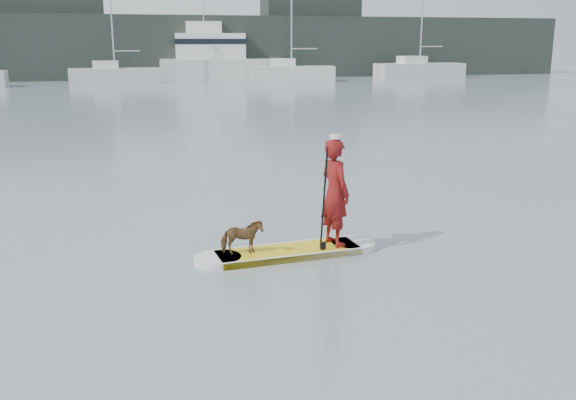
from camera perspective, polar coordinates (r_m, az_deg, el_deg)
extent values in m
plane|color=slate|center=(13.98, -5.44, -1.20)|extent=(140.00, 140.00, 0.00)
cube|color=yellow|center=(11.23, 0.00, -4.66)|extent=(2.55, 0.98, 0.12)
cylinder|color=silver|center=(10.91, -6.25, -5.31)|extent=(0.80, 0.80, 0.12)
cylinder|color=silver|center=(11.67, 5.83, -4.00)|extent=(0.80, 0.80, 0.12)
cube|color=silver|center=(11.56, -0.59, -4.10)|extent=(2.50, 0.24, 0.12)
cube|color=silver|center=(10.89, 0.63, -5.25)|extent=(2.50, 0.24, 0.12)
imported|color=maroon|center=(11.25, 4.19, 0.68)|extent=(0.63, 0.79, 1.90)
cylinder|color=silver|center=(11.06, 4.28, 5.64)|extent=(0.22, 0.22, 0.07)
imported|color=brown|center=(10.89, -4.12, -3.32)|extent=(0.71, 0.34, 0.59)
cylinder|color=black|center=(10.94, 3.20, -0.05)|extent=(0.06, 0.30, 1.89)
cube|color=black|center=(11.19, 3.14, -4.53)|extent=(0.10, 0.03, 0.32)
cube|color=silver|center=(58.90, -15.11, 10.61)|extent=(7.78, 2.62, 1.28)
cube|color=white|center=(58.85, -15.94, 11.50)|extent=(2.21, 1.74, 0.64)
cylinder|color=#B7B7BC|center=(58.88, -15.47, 16.05)|extent=(0.13, 0.13, 9.91)
cylinder|color=#B7B7BC|center=(58.88, -14.15, 12.73)|extent=(2.20, 0.16, 0.09)
cube|color=silver|center=(59.79, 0.31, 11.16)|extent=(8.12, 4.00, 1.36)
cube|color=white|center=(59.70, -0.45, 12.14)|extent=(2.48, 2.16, 0.68)
cylinder|color=#B7B7BC|center=(59.78, 0.32, 16.57)|extent=(0.14, 0.14, 9.91)
cylinder|color=#B7B7BC|center=(59.81, 1.46, 13.30)|extent=(2.31, 0.55, 0.10)
cube|color=silver|center=(66.66, 11.61, 11.21)|extent=(9.08, 3.09, 1.42)
cube|color=white|center=(66.19, 10.96, 12.15)|extent=(2.60, 1.98, 0.71)
cylinder|color=#B7B7BC|center=(66.69, 11.90, 16.89)|extent=(0.14, 0.14, 11.80)
cylinder|color=#B7B7BC|center=(67.19, 12.64, 13.18)|extent=(2.44, 0.22, 0.10)
cube|color=silver|center=(63.12, -5.74, 11.51)|extent=(12.19, 5.13, 1.93)
cube|color=white|center=(63.04, -6.89, 13.43)|extent=(6.82, 3.73, 2.36)
cube|color=white|center=(63.04, -7.50, 14.98)|extent=(3.54, 2.41, 1.07)
cube|color=black|center=(63.03, -6.90, 13.82)|extent=(6.95, 3.81, 0.48)
cylinder|color=#B7B7BC|center=(63.08, -7.54, 16.24)|extent=(0.11, 0.11, 1.72)
cube|color=black|center=(66.37, -13.22, 13.09)|extent=(90.00, 6.00, 6.00)
cube|color=black|center=(67.79, -22.04, 13.75)|extent=(14.00, 4.00, 9.00)
cube|color=black|center=(70.27, 1.99, 14.29)|extent=(10.00, 4.00, 8.00)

